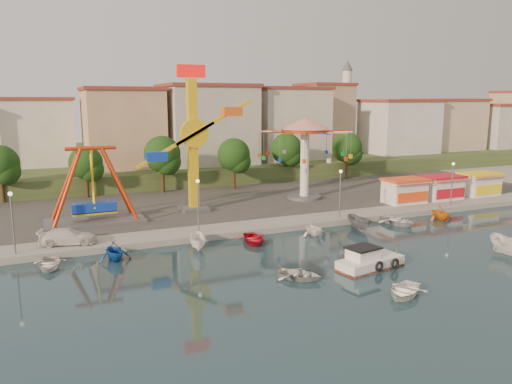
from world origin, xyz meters
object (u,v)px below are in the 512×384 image
cabin_motorboat (369,262)px  van (68,236)px  pirate_ship_ride (93,187)px  wave_swinger (305,140)px  rowboat_a (299,274)px  kamikaze_tower (197,144)px  skiff (512,247)px

cabin_motorboat → van: bearing=135.6°
pirate_ship_ride → wave_swinger: (26.35, 2.23, 3.80)m
wave_swinger → van: 31.78m
cabin_motorboat → rowboat_a: 6.24m
pirate_ship_ride → cabin_motorboat: 29.25m
kamikaze_tower → rowboat_a: bearing=-88.3°
cabin_motorboat → van: van is taller
pirate_ship_ride → van: size_ratio=2.04×
skiff → rowboat_a: bearing=177.6°
skiff → kamikaze_tower: bearing=133.2°
pirate_ship_ride → wave_swinger: size_ratio=0.86×
wave_swinger → rowboat_a: 29.21m
van → wave_swinger: bearing=-58.2°
pirate_ship_ride → skiff: bearing=-38.1°
kamikaze_tower → van: 18.32m
wave_swinger → cabin_motorboat: 26.84m
kamikaze_tower → van: kamikaze_tower is taller
kamikaze_tower → van: size_ratio=3.36×
kamikaze_tower → wave_swinger: size_ratio=1.42×
rowboat_a → kamikaze_tower: bearing=51.1°
cabin_motorboat → pirate_ship_ride: bearing=119.6°
kamikaze_tower → rowboat_a: (0.70, -23.00, -7.97)m
rowboat_a → van: size_ratio=0.72×
kamikaze_tower → cabin_motorboat: 25.37m
rowboat_a → skiff: (19.26, -2.60, 0.52)m
wave_swinger → van: (-29.46, -9.74, -6.88)m
wave_swinger → rowboat_a: size_ratio=3.29×
pirate_ship_ride → wave_swinger: 26.72m
pirate_ship_ride → kamikaze_tower: kamikaze_tower is taller
wave_swinger → skiff: bearing=-79.0°
kamikaze_tower → van: (-14.72, -8.35, -7.02)m
skiff → van: 38.73m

